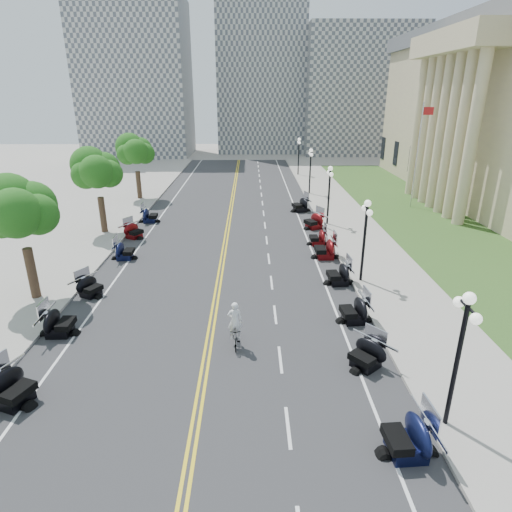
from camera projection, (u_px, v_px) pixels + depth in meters
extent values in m
plane|color=gray|center=(213.00, 315.00, 22.11)|extent=(160.00, 160.00, 0.00)
cube|color=#333335|center=(224.00, 249.00, 31.45)|extent=(16.00, 90.00, 0.01)
cube|color=yellow|center=(223.00, 249.00, 31.44)|extent=(0.12, 90.00, 0.00)
cube|color=yellow|center=(226.00, 249.00, 31.45)|extent=(0.12, 90.00, 0.00)
cube|color=white|center=(311.00, 249.00, 31.53)|extent=(0.12, 90.00, 0.00)
cube|color=white|center=(137.00, 249.00, 31.37)|extent=(0.12, 90.00, 0.00)
cube|color=white|center=(288.00, 427.00, 14.67)|extent=(0.12, 2.00, 0.00)
cube|color=white|center=(280.00, 359.00, 18.41)|extent=(0.12, 2.00, 0.00)
cube|color=white|center=(275.00, 314.00, 22.14)|extent=(0.12, 2.00, 0.00)
cube|color=white|center=(272.00, 282.00, 25.88)|extent=(0.12, 2.00, 0.00)
cube|color=white|center=(269.00, 259.00, 29.62)|extent=(0.12, 2.00, 0.00)
cube|color=white|center=(267.00, 240.00, 33.36)|extent=(0.12, 2.00, 0.00)
cube|color=white|center=(265.00, 225.00, 37.09)|extent=(0.12, 2.00, 0.00)
cube|color=white|center=(264.00, 213.00, 40.83)|extent=(0.12, 2.00, 0.00)
cube|color=white|center=(262.00, 203.00, 44.57)|extent=(0.12, 2.00, 0.00)
cube|color=white|center=(261.00, 195.00, 48.30)|extent=(0.12, 2.00, 0.00)
cube|color=white|center=(261.00, 187.00, 52.04)|extent=(0.12, 2.00, 0.00)
cube|color=white|center=(260.00, 181.00, 55.78)|extent=(0.12, 2.00, 0.00)
cube|color=white|center=(259.00, 176.00, 59.51)|extent=(0.12, 2.00, 0.00)
cube|color=white|center=(259.00, 171.00, 63.25)|extent=(0.12, 2.00, 0.00)
cube|color=white|center=(258.00, 166.00, 66.99)|extent=(0.12, 2.00, 0.00)
cube|color=white|center=(258.00, 162.00, 70.72)|extent=(0.12, 2.00, 0.00)
cube|color=#9E9991|center=(366.00, 248.00, 31.56)|extent=(5.00, 90.00, 0.15)
cube|color=#9E9991|center=(81.00, 249.00, 31.29)|extent=(5.00, 90.00, 0.15)
cube|color=#356023|center=(420.00, 218.00, 39.13)|extent=(9.00, 60.00, 0.10)
cube|color=gray|center=(137.00, 79.00, 75.17)|extent=(18.00, 14.00, 26.00)
cube|color=gray|center=(261.00, 69.00, 80.34)|extent=(16.00, 12.00, 30.00)
cube|color=gray|center=(358.00, 92.00, 79.19)|extent=(20.00, 14.00, 22.00)
imported|color=#A51414|center=(235.00, 336.00, 19.26)|extent=(0.55, 1.67, 0.99)
imported|color=white|center=(235.00, 308.00, 18.75)|extent=(0.67, 0.44, 1.84)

